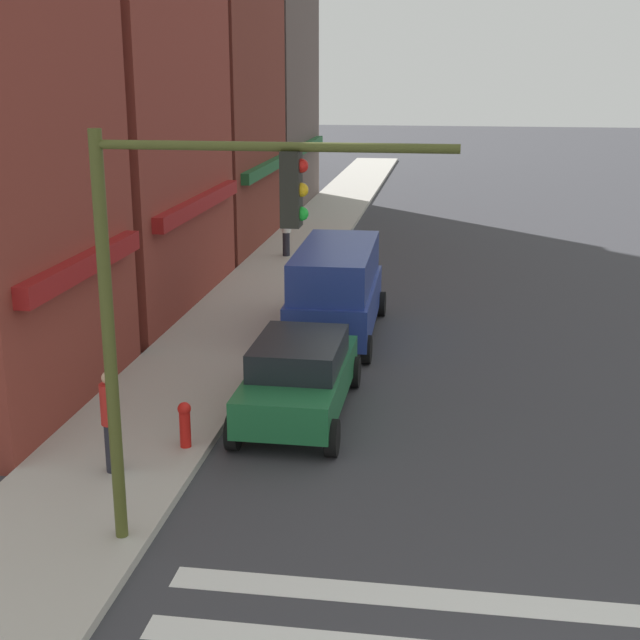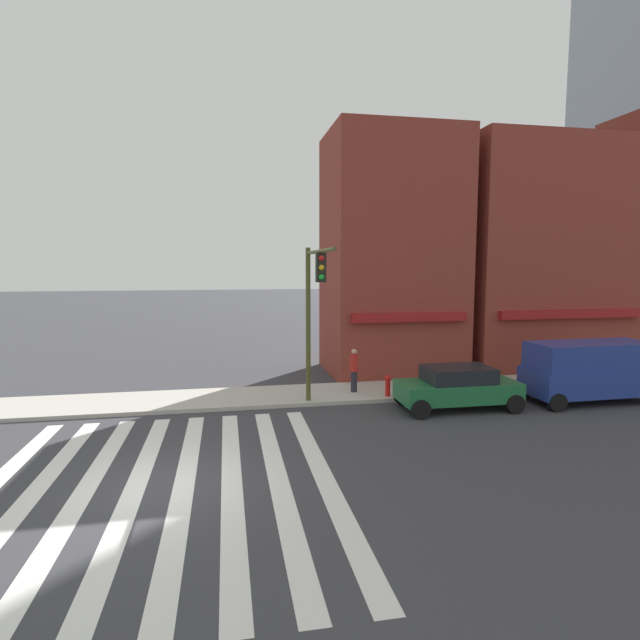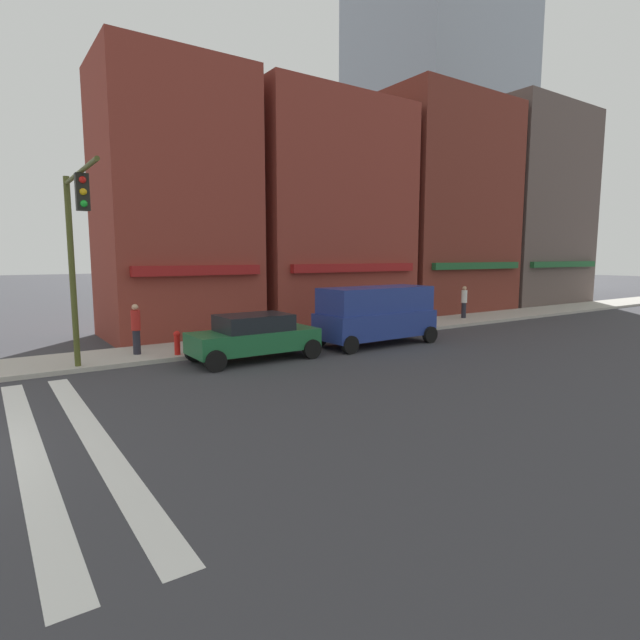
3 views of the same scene
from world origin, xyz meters
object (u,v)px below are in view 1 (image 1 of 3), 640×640
Objects in this scene: traffic_signal at (184,274)px; sedan_green at (299,375)px; pedestrian_red_jacket at (111,420)px; fire_hydrant at (185,422)px; pedestrian_white_shirt at (286,230)px; van_blue at (336,287)px.

sedan_green is (5.30, -0.60, -3.24)m from traffic_signal.
fire_hydrant is at bearing 124.06° from pedestrian_red_jacket.
traffic_signal is 20.18m from pedestrian_white_shirt.
pedestrian_red_jacket reaches higher than fire_hydrant.
traffic_signal is 3.36× the size of pedestrian_white_shirt.
sedan_green is at bearing 179.01° from van_blue.
van_blue is at bearing 0.33° from sedan_green.
pedestrian_red_jacket is 17.78m from pedestrian_white_shirt.
van_blue is at bearing 145.88° from pedestrian_red_jacket.
van_blue reaches higher than pedestrian_white_shirt.
pedestrian_white_shirt is 16.69m from fire_hydrant.
sedan_green is 2.49× the size of pedestrian_red_jacket.
fire_hydrant is (-7.63, 1.70, -0.67)m from van_blue.
pedestrian_white_shirt is (9.00, 2.99, -0.21)m from van_blue.
van_blue is at bearing 2.23° from pedestrian_white_shirt.
sedan_green is 4.18m from pedestrian_red_jacket.
sedan_green reaches higher than fire_hydrant.
pedestrian_white_shirt is 2.10× the size of fire_hydrant.
van_blue is 9.49m from pedestrian_white_shirt.
traffic_signal is 11.18m from van_blue.
fire_hydrant is (1.14, -0.90, -0.46)m from pedestrian_red_jacket.
traffic_signal is 4.15m from pedestrian_red_jacket.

